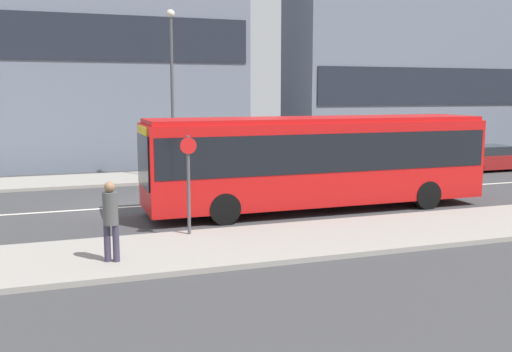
% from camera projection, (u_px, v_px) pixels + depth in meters
% --- Properties ---
extents(ground_plane, '(120.00, 120.00, 0.00)m').
position_uv_depth(ground_plane, '(130.00, 207.00, 19.72)').
color(ground_plane, '#3A3A3D').
extents(sidewalk_near, '(44.00, 3.50, 0.13)m').
position_uv_depth(sidewalk_near, '(160.00, 253.00, 13.86)').
color(sidewalk_near, gray).
rests_on(sidewalk_near, ground_plane).
extents(sidewalk_far, '(44.00, 3.50, 0.13)m').
position_uv_depth(sidewalk_far, '(113.00, 179.00, 25.55)').
color(sidewalk_far, gray).
rests_on(sidewalk_far, ground_plane).
extents(lane_centerline, '(41.80, 0.16, 0.01)m').
position_uv_depth(lane_centerline, '(130.00, 207.00, 19.72)').
color(lane_centerline, silver).
rests_on(lane_centerline, ground_plane).
extents(apartment_block_right_tower, '(15.55, 4.83, 15.57)m').
position_uv_depth(apartment_block_right_tower, '(410.00, 31.00, 35.82)').
color(apartment_block_right_tower, slate).
rests_on(apartment_block_right_tower, ground_plane).
extents(city_bus, '(11.57, 2.59, 3.11)m').
position_uv_depth(city_bus, '(317.00, 157.00, 19.08)').
color(city_bus, red).
rests_on(city_bus, ground_plane).
extents(parked_car_0, '(4.35, 1.79, 1.40)m').
position_uv_depth(parked_car_0, '(401.00, 162.00, 27.18)').
color(parked_car_0, silver).
rests_on(parked_car_0, ground_plane).
extents(parked_car_1, '(4.16, 1.88, 1.26)m').
position_uv_depth(parked_car_1, '(488.00, 158.00, 28.90)').
color(parked_car_1, maroon).
rests_on(parked_car_1, ground_plane).
extents(pedestrian_near_stop, '(0.34, 0.34, 1.83)m').
position_uv_depth(pedestrian_near_stop, '(111.00, 216.00, 12.77)').
color(pedestrian_near_stop, '#383347').
rests_on(pedestrian_near_stop, sidewalk_near).
extents(bus_stop_sign, '(0.44, 0.12, 2.67)m').
position_uv_depth(bus_stop_sign, '(189.00, 177.00, 15.19)').
color(bus_stop_sign, '#4C4C51').
rests_on(bus_stop_sign, sidewalk_near).
extents(street_lamp, '(0.36, 0.36, 7.35)m').
position_uv_depth(street_lamp, '(172.00, 77.00, 25.01)').
color(street_lamp, '#4C4C51').
rests_on(street_lamp, sidewalk_far).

